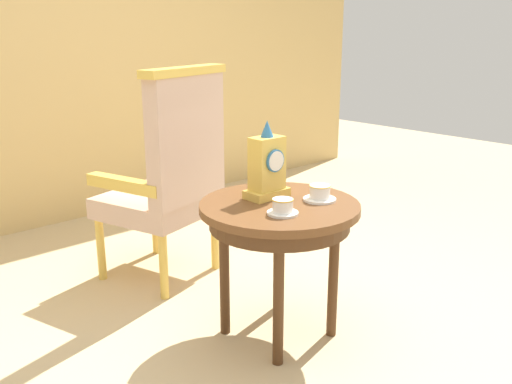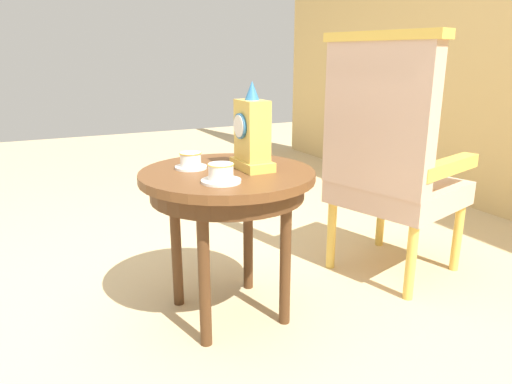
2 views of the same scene
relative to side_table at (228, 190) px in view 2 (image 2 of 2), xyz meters
The scene contains 6 objects.
ground_plane 0.55m from the side_table, 108.67° to the right, with size 10.00×10.00×0.00m, color tan.
side_table is the anchor object (origin of this frame).
teacup_left 0.18m from the side_table, 130.18° to the right, with size 0.13×0.13×0.06m.
teacup_right 0.21m from the side_table, 31.47° to the right, with size 0.14×0.14×0.07m.
mantel_clock 0.23m from the side_table, 78.74° to the left, with size 0.19×0.11×0.34m.
armchair 0.81m from the side_table, 89.79° to the left, with size 0.66×0.66×1.14m.
Camera 2 is at (1.65, -0.60, 1.04)m, focal length 32.82 mm.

